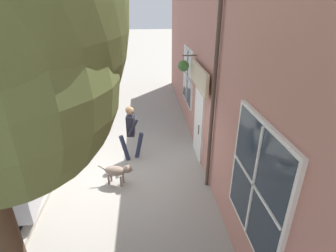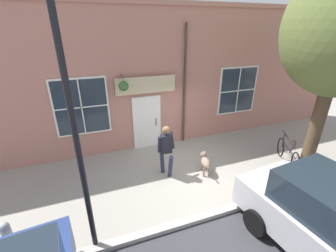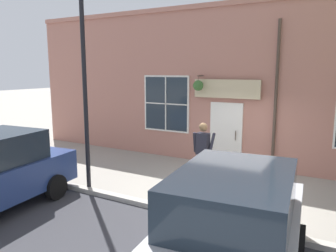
{
  "view_description": "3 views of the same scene",
  "coord_description": "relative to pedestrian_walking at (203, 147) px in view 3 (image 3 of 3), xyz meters",
  "views": [
    {
      "loc": [
        -0.58,
        6.36,
        4.39
      ],
      "look_at": [
        -1.22,
        -0.68,
        1.06
      ],
      "focal_mm": 28.0,
      "sensor_mm": 36.0,
      "label": 1
    },
    {
      "loc": [
        5.68,
        -2.75,
        4.46
      ],
      "look_at": [
        -1.31,
        -0.17,
        1.17
      ],
      "focal_mm": 24.0,
      "sensor_mm": 36.0,
      "label": 2
    },
    {
      "loc": [
        8.04,
        2.8,
        3.14
      ],
      "look_at": [
        -0.5,
        -2.0,
        1.47
      ],
      "focal_mm": 35.0,
      "sensor_mm": 36.0,
      "label": 3
    }
  ],
  "objects": [
    {
      "name": "fire_hydrant",
      "position": [
        1.43,
        -4.09,
        -0.65
      ],
      "size": [
        0.34,
        0.2,
        0.77
      ],
      "color": "#99999E",
      "rests_on": "ground_plane"
    },
    {
      "name": "street_lamp",
      "position": [
        2.0,
        -2.37,
        2.48
      ],
      "size": [
        0.32,
        0.32,
        5.48
      ],
      "color": "black",
      "rests_on": "ground_plane"
    },
    {
      "name": "pedestrian_walking",
      "position": [
        0.0,
        0.0,
        0.0
      ],
      "size": [
        0.74,
        0.57,
        1.73
      ],
      "color": "#282D47",
      "rests_on": "ground_plane"
    },
    {
      "name": "storefront_facade",
      "position": [
        -2.22,
        0.67,
        1.59
      ],
      "size": [
        0.95,
        18.0,
        5.28
      ],
      "color": "#B27566",
      "rests_on": "ground_plane"
    },
    {
      "name": "dog_on_leash",
      "position": [
        0.34,
        1.25,
        -0.63
      ],
      "size": [
        0.96,
        0.43,
        0.64
      ],
      "color": "#7F6B5B",
      "rests_on": "ground_plane"
    },
    {
      "name": "parked_car_mid_block",
      "position": [
        4.07,
        2.16,
        -0.16
      ],
      "size": [
        4.45,
        2.25,
        1.75
      ],
      "color": "#B7B7BC",
      "rests_on": "ground_plane"
    },
    {
      "name": "ground_plane",
      "position": [
        0.12,
        0.67,
        -1.04
      ],
      "size": [
        90.0,
        90.0,
        0.0
      ],
      "primitive_type": "plane",
      "color": "gray"
    }
  ]
}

